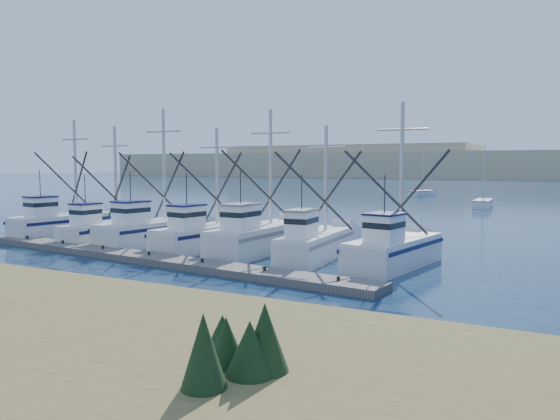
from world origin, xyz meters
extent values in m
plane|color=#0D243C|center=(0.00, 0.00, 0.00)|extent=(500.00, 500.00, 0.00)
cube|color=slate|center=(-9.34, 5.13, 0.19)|extent=(28.34, 5.04, 0.38)
cube|color=tan|center=(0.00, 210.00, 5.00)|extent=(360.00, 60.00, 10.00)
cube|color=silver|center=(-21.99, 10.16, 0.79)|extent=(3.56, 7.85, 1.59)
cube|color=white|center=(-21.99, 8.22, 2.34)|extent=(1.68, 2.04, 1.50)
cylinder|color=#B7B2A8|center=(-21.99, 11.46, 5.20)|extent=(0.22, 0.22, 7.22)
cube|color=silver|center=(-17.31, 9.72, 0.63)|extent=(2.43, 6.75, 1.26)
cube|color=white|center=(-17.31, 8.01, 2.01)|extent=(1.36, 1.66, 1.50)
cylinder|color=#B7B2A8|center=(-17.31, 10.87, 4.71)|extent=(0.22, 0.22, 6.90)
cube|color=silver|center=(-13.58, 10.34, 0.76)|extent=(3.91, 8.25, 1.51)
cube|color=white|center=(-13.58, 8.31, 2.26)|extent=(1.84, 2.16, 1.50)
cylinder|color=#B7B2A8|center=(-13.58, 11.70, 5.40)|extent=(0.22, 0.22, 7.78)
cube|color=silver|center=(-9.04, 10.23, 0.72)|extent=(3.60, 7.99, 1.44)
cube|color=white|center=(-9.04, 8.26, 2.19)|extent=(1.69, 2.08, 1.50)
cylinder|color=#B7B2A8|center=(-9.04, 11.55, 4.65)|extent=(0.22, 0.22, 6.41)
cube|color=silver|center=(-5.32, 10.62, 0.80)|extent=(2.85, 8.58, 1.60)
cube|color=white|center=(-5.32, 8.45, 2.35)|extent=(1.54, 2.12, 1.50)
cylinder|color=#B7B2A8|center=(-5.32, 12.07, 5.25)|extent=(0.22, 0.22, 7.30)
cube|color=silver|center=(-1.33, 10.27, 0.72)|extent=(2.58, 7.89, 1.43)
cube|color=white|center=(-1.33, 8.28, 2.18)|extent=(1.35, 1.96, 1.50)
cylinder|color=#B7B2A8|center=(-1.33, 11.60, 4.59)|extent=(0.22, 0.22, 6.31)
cube|color=silver|center=(3.31, 10.01, 0.72)|extent=(3.70, 7.59, 1.44)
cube|color=white|center=(3.31, 8.15, 2.19)|extent=(1.75, 1.99, 1.50)
cylinder|color=#B7B2A8|center=(3.31, 11.25, 5.14)|extent=(0.22, 0.22, 7.40)
cube|color=silver|center=(2.23, 54.07, 0.45)|extent=(1.99, 6.37, 0.90)
cylinder|color=#B7B2A8|center=(2.23, 54.37, 4.50)|extent=(0.12, 0.12, 7.20)
cube|color=silver|center=(-10.05, 74.10, 0.45)|extent=(3.64, 5.86, 0.90)
cylinder|color=#B7B2A8|center=(-10.05, 74.40, 4.50)|extent=(0.12, 0.12, 7.20)
camera|label=1|loc=(11.26, -18.34, 5.51)|focal=35.00mm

